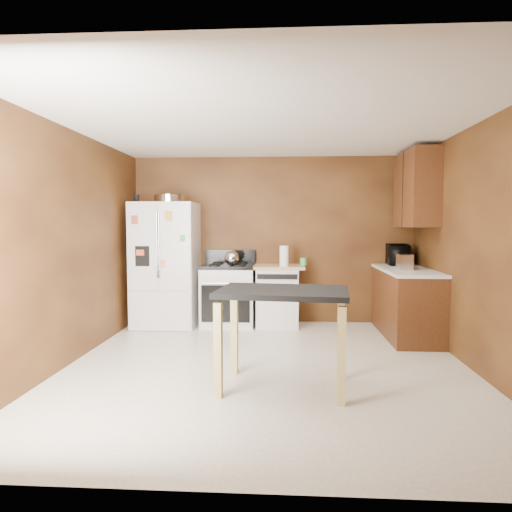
# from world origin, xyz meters

# --- Properties ---
(floor) EXTENTS (4.50, 4.50, 0.00)m
(floor) POSITION_xyz_m (0.00, 0.00, 0.00)
(floor) COLOR white
(floor) RESTS_ON ground
(ceiling) EXTENTS (4.50, 4.50, 0.00)m
(ceiling) POSITION_xyz_m (0.00, 0.00, 2.50)
(ceiling) COLOR white
(ceiling) RESTS_ON ground
(wall_back) EXTENTS (4.20, 0.00, 4.20)m
(wall_back) POSITION_xyz_m (0.00, 2.25, 1.25)
(wall_back) COLOR brown
(wall_back) RESTS_ON ground
(wall_front) EXTENTS (4.20, 0.00, 4.20)m
(wall_front) POSITION_xyz_m (0.00, -2.25, 1.25)
(wall_front) COLOR brown
(wall_front) RESTS_ON ground
(wall_left) EXTENTS (0.00, 4.50, 4.50)m
(wall_left) POSITION_xyz_m (-2.10, 0.00, 1.25)
(wall_left) COLOR brown
(wall_left) RESTS_ON ground
(wall_right) EXTENTS (0.00, 4.50, 4.50)m
(wall_right) POSITION_xyz_m (2.10, 0.00, 1.25)
(wall_right) COLOR brown
(wall_right) RESTS_ON ground
(roasting_pan) EXTENTS (0.44, 0.44, 0.11)m
(roasting_pan) POSITION_xyz_m (-1.49, 1.88, 1.86)
(roasting_pan) COLOR silver
(roasting_pan) RESTS_ON refrigerator
(pen_cup) EXTENTS (0.08, 0.08, 0.11)m
(pen_cup) POSITION_xyz_m (-1.95, 1.82, 1.86)
(pen_cup) COLOR black
(pen_cup) RESTS_ON refrigerator
(kettle) EXTENTS (0.21, 0.21, 0.21)m
(kettle) POSITION_xyz_m (-0.57, 1.77, 1.01)
(kettle) COLOR silver
(kettle) RESTS_ON gas_range
(paper_towel) EXTENTS (0.14, 0.14, 0.29)m
(paper_towel) POSITION_xyz_m (0.17, 1.79, 1.04)
(paper_towel) COLOR white
(paper_towel) RESTS_ON dishwasher
(green_canister) EXTENTS (0.13, 0.13, 0.11)m
(green_canister) POSITION_xyz_m (0.45, 1.99, 0.94)
(green_canister) COLOR #45B559
(green_canister) RESTS_ON dishwasher
(toaster) EXTENTS (0.17, 0.27, 0.20)m
(toaster) POSITION_xyz_m (1.75, 1.38, 1.00)
(toaster) COLOR silver
(toaster) RESTS_ON right_cabinets
(microwave) EXTENTS (0.36, 0.51, 0.28)m
(microwave) POSITION_xyz_m (1.82, 2.05, 1.04)
(microwave) COLOR black
(microwave) RESTS_ON right_cabinets
(refrigerator) EXTENTS (0.90, 0.80, 1.80)m
(refrigerator) POSITION_xyz_m (-1.55, 1.86, 0.90)
(refrigerator) COLOR white
(refrigerator) RESTS_ON ground
(gas_range) EXTENTS (0.76, 0.68, 1.10)m
(gas_range) POSITION_xyz_m (-0.64, 1.92, 0.46)
(gas_range) COLOR white
(gas_range) RESTS_ON ground
(dishwasher) EXTENTS (0.78, 0.63, 0.89)m
(dishwasher) POSITION_xyz_m (0.08, 1.95, 0.45)
(dishwasher) COLOR white
(dishwasher) RESTS_ON ground
(right_cabinets) EXTENTS (0.63, 1.58, 2.45)m
(right_cabinets) POSITION_xyz_m (1.84, 1.48, 0.91)
(right_cabinets) COLOR #5C2E19
(right_cabinets) RESTS_ON ground
(island) EXTENTS (1.23, 0.89, 0.91)m
(island) POSITION_xyz_m (0.17, -0.60, 0.76)
(island) COLOR black
(island) RESTS_ON ground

